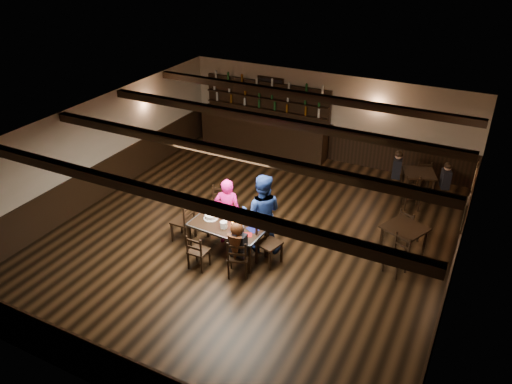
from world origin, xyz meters
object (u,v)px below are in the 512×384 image
at_px(man_blue, 262,213).
at_px(cake, 211,217).
at_px(dining_table, 227,229).
at_px(chair_near_left, 196,250).
at_px(chair_near_right, 238,256).
at_px(woman_pink, 228,211).
at_px(bar_counter, 264,128).

bearing_deg(man_blue, cake, 3.81).
bearing_deg(dining_table, man_blue, 44.50).
height_order(chair_near_left, man_blue, man_blue).
xyz_separation_m(chair_near_right, woman_pink, (-0.83, 1.05, 0.28)).
distance_m(dining_table, cake, 0.50).
bearing_deg(bar_counter, woman_pink, -72.66).
xyz_separation_m(woman_pink, bar_counter, (-1.61, 5.14, -0.09)).
height_order(chair_near_right, man_blue, man_blue).
bearing_deg(man_blue, chair_near_left, 36.56).
distance_m(chair_near_left, man_blue, 1.65).
bearing_deg(chair_near_right, bar_counter, 111.49).
relative_size(woman_pink, cake, 4.93).
distance_m(dining_table, chair_near_left, 0.85).
bearing_deg(cake, chair_near_right, -33.54).
bearing_deg(bar_counter, chair_near_left, -76.43).
distance_m(chair_near_right, bar_counter, 6.66).
xyz_separation_m(woman_pink, cake, (-0.23, -0.34, -0.02)).
distance_m(chair_near_left, bar_counter, 6.54).
bearing_deg(cake, man_blue, 23.62).
distance_m(chair_near_right, man_blue, 1.23).
distance_m(dining_table, chair_near_right, 0.86).
relative_size(man_blue, bar_counter, 0.42).
distance_m(chair_near_left, cake, 0.93).
xyz_separation_m(chair_near_right, bar_counter, (-2.44, 6.19, 0.19)).
bearing_deg(cake, chair_near_left, -79.37).
xyz_separation_m(woman_pink, man_blue, (0.81, 0.11, 0.12)).
xyz_separation_m(man_blue, cake, (-1.05, -0.46, -0.14)).
relative_size(dining_table, bar_counter, 0.39).
distance_m(dining_table, woman_pink, 0.53).
distance_m(man_blue, bar_counter, 5.58).
bearing_deg(chair_near_left, chair_near_right, 10.15).
distance_m(chair_near_left, chair_near_right, 0.92).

